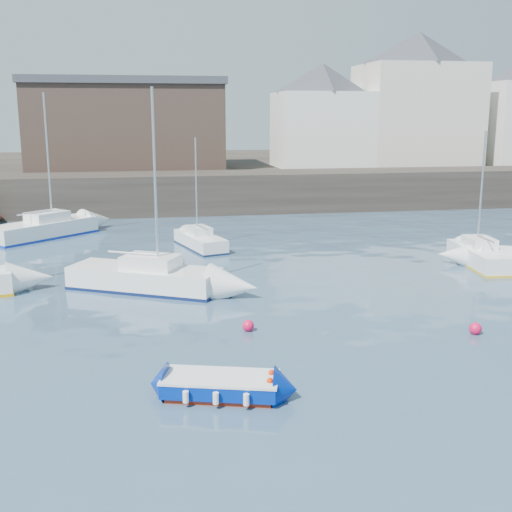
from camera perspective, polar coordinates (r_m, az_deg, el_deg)
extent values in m
plane|color=#2D4760|center=(17.08, 7.07, -13.71)|extent=(220.00, 220.00, 0.00)
cube|color=#28231E|center=(50.19, -4.49, 5.66)|extent=(90.00, 5.00, 3.00)
cube|color=#28231E|center=(68.05, -5.93, 7.37)|extent=(90.00, 32.00, 2.80)
cube|color=beige|center=(61.73, 14.00, 12.03)|extent=(10.00, 8.00, 9.00)
pyramid|color=#3A3D44|center=(61.99, 14.30, 17.48)|extent=(13.36, 13.36, 2.80)
cube|color=white|center=(58.26, 5.84, 11.09)|extent=(8.00, 7.00, 6.50)
pyramid|color=#3A3D44|center=(58.32, 5.94, 15.48)|extent=(11.14, 11.14, 2.45)
cube|color=#3D2D26|center=(57.65, -11.41, 11.14)|extent=(16.00, 10.00, 7.00)
cube|color=#3A3D44|center=(57.69, -11.58, 14.91)|extent=(16.40, 10.40, 0.60)
cube|color=maroon|center=(17.85, -3.17, -12.17)|extent=(3.05, 1.89, 0.14)
cube|color=#002396|center=(17.74, -3.18, -11.39)|extent=(3.34, 2.11, 0.39)
cube|color=white|center=(17.65, -3.19, -10.71)|extent=(3.40, 2.15, 0.07)
cube|color=white|center=(17.71, -3.18, -11.21)|extent=(2.63, 1.56, 0.35)
cube|color=tan|center=(17.68, -3.19, -10.95)|extent=(0.46, 0.95, 0.05)
cylinder|color=white|center=(18.57, -5.27, -10.38)|extent=(0.16, 0.16, 0.31)
cylinder|color=white|center=(17.20, -6.27, -12.34)|extent=(0.16, 0.16, 0.31)
cylinder|color=white|center=(18.44, -2.80, -10.51)|extent=(0.16, 0.16, 0.31)
cylinder|color=white|center=(17.06, -3.59, -12.51)|extent=(0.16, 0.16, 0.31)
cylinder|color=white|center=(18.34, -0.30, -10.62)|extent=(0.16, 0.16, 0.31)
cylinder|color=white|center=(16.96, -0.87, -12.65)|extent=(0.16, 0.16, 0.31)
cube|color=white|center=(28.32, -9.87, -1.99)|extent=(6.84, 4.91, 0.99)
cube|color=#0D1944|center=(28.43, -9.84, -2.83)|extent=(6.91, 4.96, 0.13)
cube|color=white|center=(27.99, -9.33, -0.52)|extent=(2.78, 2.47, 0.55)
cylinder|color=silver|center=(27.27, -8.97, 6.66)|extent=(0.11, 0.11, 7.60)
cube|color=white|center=(34.19, 19.34, -0.08)|extent=(2.06, 5.16, 0.91)
cube|color=gold|center=(34.28, 19.29, -0.72)|extent=(2.08, 5.21, 0.12)
cube|color=white|center=(34.28, 19.25, 1.16)|extent=(1.36, 1.86, 0.50)
cylinder|color=silver|center=(34.11, 19.41, 5.60)|extent=(0.10, 0.10, 5.79)
cube|color=white|center=(36.67, -4.98, 1.31)|extent=(2.79, 4.96, 0.77)
cube|color=#102142|center=(36.74, -4.97, 0.80)|extent=(2.82, 5.01, 0.10)
cube|color=white|center=(36.78, -5.13, 2.29)|extent=(1.56, 1.91, 0.43)
cylinder|color=silver|center=(36.63, -5.34, 6.20)|extent=(0.09, 0.09, 5.43)
cube|color=white|center=(41.70, -18.36, 2.25)|extent=(6.35, 6.20, 1.01)
cube|color=#1130AE|center=(41.78, -18.32, 1.66)|extent=(6.42, 6.26, 0.13)
cube|color=white|center=(41.77, -18.06, 3.38)|extent=(2.82, 2.79, 0.56)
cylinder|color=silver|center=(41.58, -18.02, 8.33)|extent=(0.11, 0.11, 7.74)
sphere|color=#E80F43|center=(22.85, -0.70, -6.67)|extent=(0.42, 0.42, 0.42)
sphere|color=#E80F43|center=(23.80, 18.89, -6.57)|extent=(0.43, 0.43, 0.43)
sphere|color=#E80F43|center=(29.68, -11.69, -2.38)|extent=(0.42, 0.42, 0.42)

